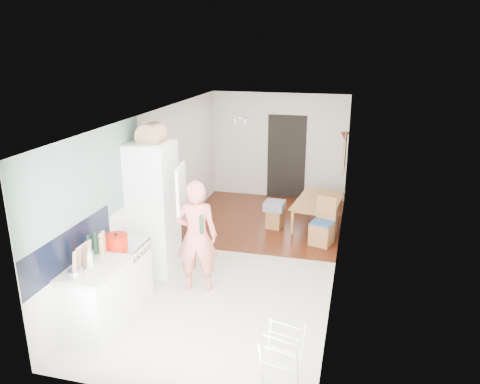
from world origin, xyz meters
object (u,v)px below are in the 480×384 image
at_px(person, 196,226).
at_px(dining_table, 319,215).
at_px(drying_rack, 282,362).
at_px(stool, 275,219).
at_px(dining_chair, 322,222).

xyz_separation_m(person, dining_table, (1.56, 3.07, -0.79)).
xyz_separation_m(person, drying_rack, (1.62, -1.90, -0.63)).
bearing_deg(person, drying_rack, 117.84).
height_order(person, stool, person).
bearing_deg(stool, drying_rack, -78.79).
xyz_separation_m(dining_table, drying_rack, (0.06, -4.97, 0.16)).
distance_m(person, drying_rack, 2.58).
xyz_separation_m(stool, drying_rack, (0.91, -4.58, 0.19)).
xyz_separation_m(dining_chair, drying_rack, (-0.07, -4.00, -0.06)).
bearing_deg(stool, person, -104.86).
xyz_separation_m(dining_chair, stool, (-0.98, 0.59, -0.25)).
xyz_separation_m(person, dining_chair, (1.69, 2.10, -0.57)).
distance_m(dining_table, stool, 0.93).
bearing_deg(drying_rack, dining_table, 105.06).
bearing_deg(drying_rack, dining_chair, 103.32).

